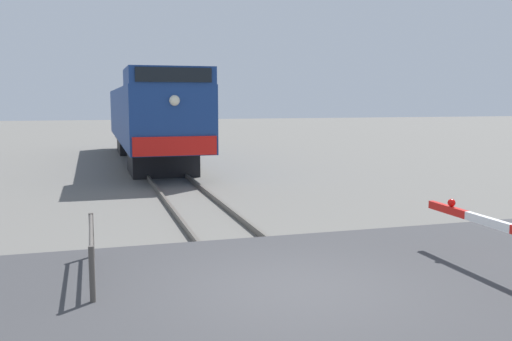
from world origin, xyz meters
TOP-DOWN VIEW (x-y plane):
  - ground_plane at (0.00, 0.00)m, footprint 160.00×160.00m
  - rail_track_left at (-0.72, 0.00)m, footprint 0.08×80.00m
  - rail_track_right at (0.72, 0.00)m, footprint 0.08×80.00m
  - road_surface at (0.00, 0.00)m, footprint 36.00×6.33m
  - locomotive at (0.00, 19.38)m, footprint 2.98×17.08m
  - guard_railing at (-2.74, 1.45)m, footprint 0.08×2.41m

SIDE VIEW (x-z plane):
  - ground_plane at x=0.00m, z-range 0.00..0.00m
  - rail_track_left at x=-0.72m, z-range 0.00..0.15m
  - rail_track_right at x=0.72m, z-range 0.00..0.15m
  - road_surface at x=0.00m, z-range 0.00..0.16m
  - guard_railing at x=-2.74m, z-range 0.14..1.09m
  - locomotive at x=0.00m, z-range 0.08..4.14m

